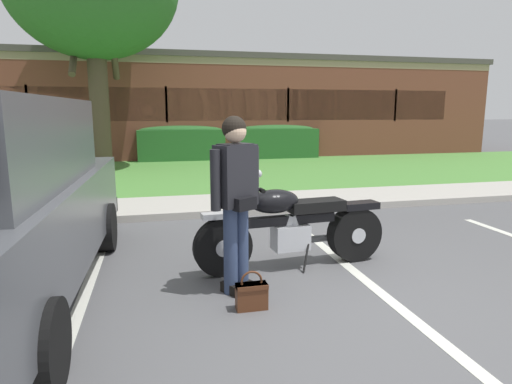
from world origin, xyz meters
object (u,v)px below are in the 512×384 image
Objects in this scene: rider_person at (236,192)px; handbag at (252,294)px; motorcycle at (299,226)px; hedge_center_left at (276,141)px; brick_building at (162,108)px; hedge_left at (181,143)px.

handbag is (0.05, -0.43, -0.85)m from rider_person.
motorcycle is 1.32× the size of rider_person.
hedge_center_left is 6.75m from brick_building.
hedge_left is at bearing 92.72° from motorcycle.
hedge_left and hedge_center_left have the same top height.
motorcycle reaches higher than handbag.
rider_person is 0.95m from handbag.
hedge_left reaches higher than handbag.
hedge_left is (0.31, 11.43, -0.34)m from rider_person.
brick_building is at bearing 90.51° from rider_person.
brick_building reaches higher than hedge_left.
handbag is at bearing -107.17° from hedge_center_left.
rider_person is 16.85m from brick_building.
handbag is (-0.77, -0.95, -0.34)m from motorcycle.
motorcycle is at bearing 31.98° from rider_person.
brick_building is at bearing 125.60° from hedge_center_left.
rider_person is at bearing 96.88° from handbag.
hedge_center_left is at bearing 75.15° from motorcycle.
rider_person is at bearing -148.02° from motorcycle.
motorcycle is at bearing -104.85° from hedge_center_left.
brick_building is (-3.87, 5.40, 1.22)m from hedge_center_left.
brick_building is (-0.97, 16.32, 1.39)m from motorcycle.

